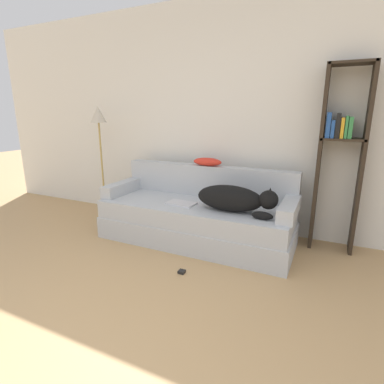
% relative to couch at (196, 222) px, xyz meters
% --- Properties ---
extents(wall_back, '(7.64, 0.06, 2.70)m').
position_rel_couch_xyz_m(wall_back, '(0.14, 0.64, 1.13)').
color(wall_back, silver).
rests_on(wall_back, ground_plane).
extents(couch, '(2.14, 0.83, 0.45)m').
position_rel_couch_xyz_m(couch, '(0.00, 0.00, 0.00)').
color(couch, '#B2B7BC').
rests_on(couch, ground_plane).
extents(couch_backrest, '(2.10, 0.15, 0.37)m').
position_rel_couch_xyz_m(couch_backrest, '(0.00, 0.34, 0.41)').
color(couch_backrest, '#B2B7BC').
rests_on(couch_backrest, couch).
extents(couch_arm_left, '(0.15, 0.64, 0.14)m').
position_rel_couch_xyz_m(couch_arm_left, '(-1.00, -0.01, 0.30)').
color(couch_arm_left, '#B2B7BC').
rests_on(couch_arm_left, couch).
extents(couch_arm_right, '(0.15, 0.64, 0.14)m').
position_rel_couch_xyz_m(couch_arm_right, '(1.00, -0.01, 0.30)').
color(couch_arm_right, '#B2B7BC').
rests_on(couch_arm_right, couch).
extents(dog, '(0.82, 0.29, 0.28)m').
position_rel_couch_xyz_m(dog, '(0.48, -0.10, 0.36)').
color(dog, black).
rests_on(dog, couch).
extents(laptop, '(0.33, 0.21, 0.02)m').
position_rel_couch_xyz_m(laptop, '(-0.13, -0.11, 0.24)').
color(laptop, silver).
rests_on(laptop, couch).
extents(throw_pillow, '(0.35, 0.16, 0.09)m').
position_rel_couch_xyz_m(throw_pillow, '(-0.00, 0.33, 0.64)').
color(throw_pillow, red).
rests_on(throw_pillow, couch_backrest).
extents(bookshelf, '(0.43, 0.26, 1.88)m').
position_rel_couch_xyz_m(bookshelf, '(1.38, 0.46, 0.84)').
color(bookshelf, '#2D2319').
rests_on(bookshelf, ground_plane).
extents(floor_lamp, '(0.22, 0.22, 1.50)m').
position_rel_couch_xyz_m(floor_lamp, '(-1.51, 0.23, 0.98)').
color(floor_lamp, tan).
rests_on(floor_lamp, ground_plane).
extents(power_adapter, '(0.06, 0.06, 0.02)m').
position_rel_couch_xyz_m(power_adapter, '(0.19, -0.71, -0.21)').
color(power_adapter, black).
rests_on(power_adapter, ground_plane).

